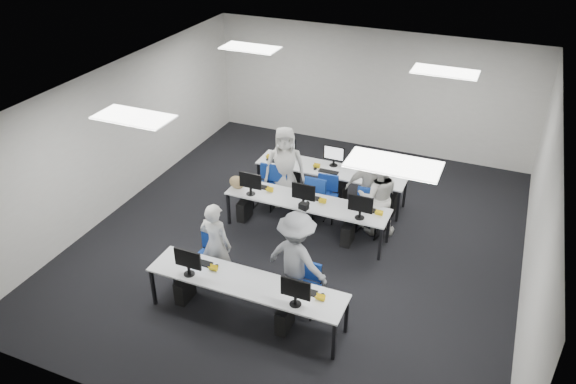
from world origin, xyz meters
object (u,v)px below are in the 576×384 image
at_px(chair_5, 280,188).
at_px(student_0, 216,244).
at_px(desk_mid, 307,203).
at_px(chair_1, 305,296).
at_px(chair_2, 266,194).
at_px(desk_front, 246,284).
at_px(photographer, 297,259).
at_px(chair_3, 325,205).
at_px(chair_4, 372,218).
at_px(student_2, 285,167).
at_px(chair_6, 318,202).
at_px(chair_0, 207,266).
at_px(chair_7, 370,213).
at_px(student_3, 369,189).
at_px(student_1, 378,196).

height_order(chair_5, student_0, student_0).
xyz_separation_m(desk_mid, student_0, (-0.87, -1.98, 0.10)).
xyz_separation_m(chair_1, chair_2, (-1.93, 2.70, 0.02)).
xyz_separation_m(desk_mid, chair_1, (0.78, -2.06, -0.42)).
relative_size(desk_front, photographer, 1.90).
height_order(chair_3, photographer, photographer).
xyz_separation_m(chair_4, student_2, (-2.01, 0.32, 0.57)).
relative_size(chair_4, chair_6, 1.00).
relative_size(chair_1, student_2, 0.48).
height_order(chair_0, student_2, student_2).
distance_m(desk_mid, chair_5, 1.41).
distance_m(chair_6, chair_7, 1.10).
xyz_separation_m(chair_1, photographer, (-0.22, 0.16, 0.58)).
bearing_deg(student_0, chair_7, -122.73).
bearing_deg(desk_front, chair_3, 87.37).
height_order(chair_2, chair_3, chair_3).
bearing_deg(chair_4, chair_7, 136.19).
relative_size(chair_4, chair_7, 0.98).
distance_m(desk_front, chair_7, 3.51).
bearing_deg(student_0, photographer, -173.75).
height_order(chair_3, chair_6, chair_6).
bearing_deg(chair_5, chair_1, -64.19).
relative_size(desk_front, chair_6, 3.38).
height_order(chair_4, student_2, student_2).
bearing_deg(chair_4, chair_6, -172.20).
height_order(desk_mid, student_3, student_3).
xyz_separation_m(chair_2, chair_4, (2.32, -0.07, 0.02)).
distance_m(chair_2, student_2, 0.71).
distance_m(chair_2, student_3, 2.22).
height_order(chair_6, photographer, photographer).
xyz_separation_m(chair_3, chair_4, (1.02, -0.11, 0.02)).
xyz_separation_m(chair_0, chair_3, (1.23, 2.66, 0.01)).
bearing_deg(chair_7, student_1, -42.25).
relative_size(desk_mid, chair_7, 3.31).
bearing_deg(student_0, student_1, -126.37).
height_order(desk_front, student_0, student_0).
bearing_deg(chair_3, chair_5, 160.29).
height_order(chair_1, chair_6, chair_6).
height_order(chair_4, chair_6, chair_4).
xyz_separation_m(desk_mid, chair_6, (-0.02, 0.72, -0.38)).
height_order(desk_front, student_1, student_1).
bearing_deg(photographer, student_1, -92.42).
height_order(desk_front, chair_5, chair_5).
bearing_deg(desk_mid, student_2, 133.25).
bearing_deg(student_3, chair_1, -109.87).
bearing_deg(student_3, student_1, -56.22).
bearing_deg(desk_front, chair_1, 34.66).
bearing_deg(chair_1, student_1, 82.48).
xyz_separation_m(desk_front, chair_2, (-1.15, 3.24, -0.40)).
bearing_deg(chair_7, student_3, 142.11).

